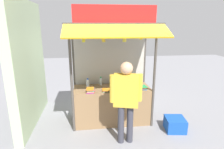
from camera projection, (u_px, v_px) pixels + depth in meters
name	position (u px, v px, depth m)	size (l,w,h in m)	color
ground_plane	(112.00, 121.00, 5.01)	(20.00, 20.00, 0.00)	gray
stall_counter	(112.00, 105.00, 4.89)	(1.93, 0.74, 0.93)	olive
stall_structure	(111.00, 56.00, 4.66)	(2.13, 1.57, 2.88)	#4C4742
water_bottle_left	(88.00, 83.00, 4.73)	(0.07, 0.07, 0.25)	silver
water_bottle_rear_center	(120.00, 79.00, 5.02)	(0.08, 0.08, 0.30)	silver
water_bottle_front_left	(101.00, 81.00, 4.96)	(0.06, 0.06, 0.22)	silver
water_bottle_back_left	(132.00, 82.00, 4.84)	(0.08, 0.08, 0.27)	silver
magazine_stack_far_left	(106.00, 90.00, 4.54)	(0.22, 0.24, 0.04)	green
magazine_stack_front_right	(90.00, 90.00, 4.47)	(0.21, 0.28, 0.09)	purple
magazine_stack_back_right	(142.00, 88.00, 4.68)	(0.26, 0.27, 0.07)	blue
banana_bunch_inner_left	(84.00, 39.00, 3.91)	(0.09, 0.09, 0.27)	#332D23
banana_bunch_inner_right	(104.00, 38.00, 3.96)	(0.10, 0.11, 0.28)	#332D23
banana_bunch_leftmost	(141.00, 36.00, 4.04)	(0.09, 0.09, 0.23)	#332D23
banana_bunch_rightmost	(124.00, 39.00, 4.01)	(0.11, 0.10, 0.28)	#332D23
vendor_person	(126.00, 96.00, 3.84)	(0.68, 0.34, 1.78)	#383842
plastic_crate	(175.00, 124.00, 4.53)	(0.45, 0.45, 0.31)	#194CB2
neighbour_wall	(28.00, 65.00, 4.65)	(0.20, 2.40, 3.05)	#B3CB9D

